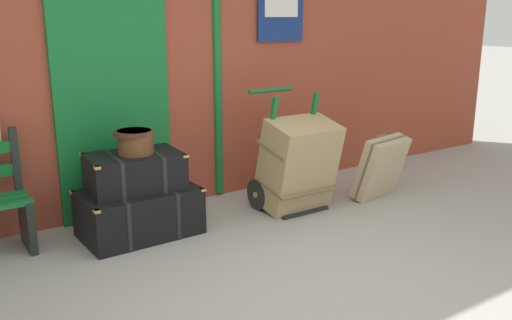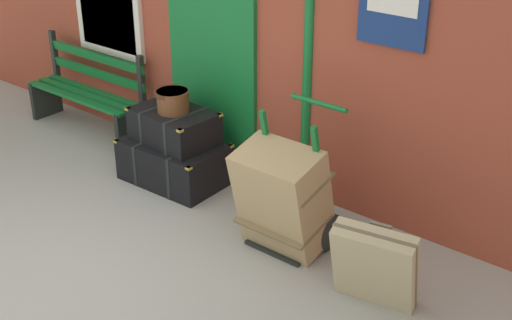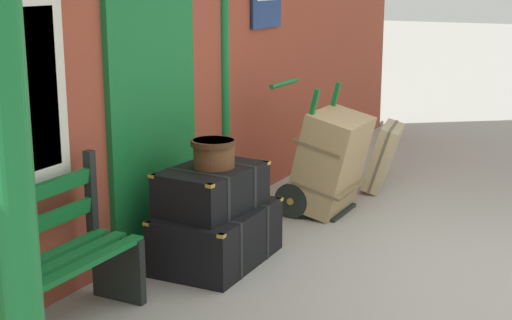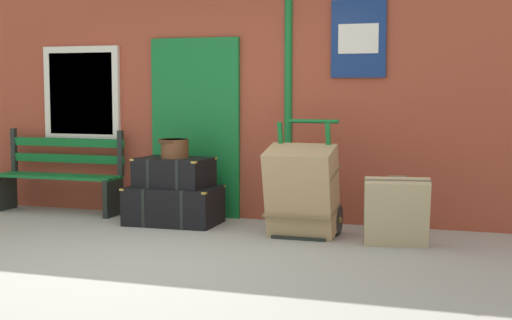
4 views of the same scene
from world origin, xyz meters
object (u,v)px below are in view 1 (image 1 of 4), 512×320
object	(u,v)px
large_brown_trunk	(298,165)
suitcase_charcoal	(381,167)
steamer_trunk_base	(139,212)
steamer_trunk_middle	(135,171)
round_hatbox	(135,140)
porters_trolley	(287,180)

from	to	relation	value
large_brown_trunk	suitcase_charcoal	world-z (taller)	large_brown_trunk
steamer_trunk_base	steamer_trunk_middle	bearing A→B (deg)	103.14
round_hatbox	large_brown_trunk	size ratio (longest dim) A/B	0.35
steamer_trunk_base	porters_trolley	size ratio (longest dim) A/B	0.87
porters_trolley	steamer_trunk_middle	bearing A→B (deg)	174.63
porters_trolley	large_brown_trunk	distance (m)	0.27
steamer_trunk_base	steamer_trunk_middle	size ratio (longest dim) A/B	1.21
steamer_trunk_base	round_hatbox	size ratio (longest dim) A/B	3.05
steamer_trunk_base	large_brown_trunk	world-z (taller)	large_brown_trunk
steamer_trunk_middle	round_hatbox	size ratio (longest dim) A/B	2.52
steamer_trunk_middle	large_brown_trunk	xyz separation A→B (m)	(1.57, -0.32, -0.10)
porters_trolley	suitcase_charcoal	size ratio (longest dim) A/B	1.72
large_brown_trunk	suitcase_charcoal	xyz separation A→B (m)	(0.98, -0.18, -0.14)
round_hatbox	large_brown_trunk	xyz separation A→B (m)	(1.55, -0.31, -0.38)
round_hatbox	suitcase_charcoal	world-z (taller)	round_hatbox
steamer_trunk_base	suitcase_charcoal	distance (m)	2.59
steamer_trunk_middle	suitcase_charcoal	bearing A→B (deg)	-11.19
round_hatbox	large_brown_trunk	bearing A→B (deg)	-11.34
round_hatbox	suitcase_charcoal	xyz separation A→B (m)	(2.53, -0.49, -0.52)
steamer_trunk_base	round_hatbox	world-z (taller)	round_hatbox
steamer_trunk_middle	porters_trolley	xyz separation A→B (m)	(1.57, -0.15, -0.31)
steamer_trunk_middle	round_hatbox	bearing A→B (deg)	-43.76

